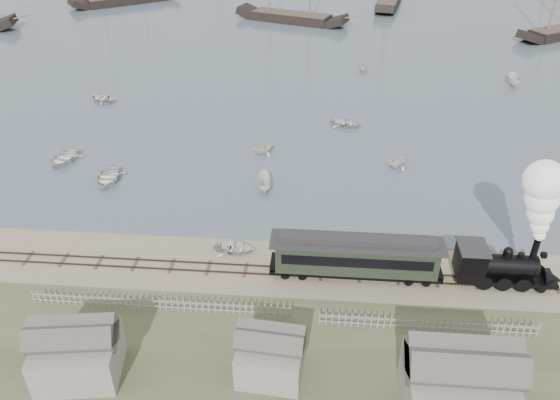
{
  "coord_description": "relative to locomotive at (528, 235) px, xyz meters",
  "views": [
    {
      "loc": [
        4.49,
        -35.42,
        28.01
      ],
      "look_at": [
        1.36,
        3.13,
        3.5
      ],
      "focal_mm": 35.0,
      "sensor_mm": 36.0,
      "label": 1
    }
  ],
  "objects": [
    {
      "name": "shed_mid",
      "position": [
        -17.86,
        -10.0,
        -4.66
      ],
      "size": [
        4.0,
        3.5,
        3.6
      ],
      "primitive_type": null,
      "color": "gray",
      "rests_on": "ground"
    },
    {
      "name": "rowboat_5",
      "position": [
        11.84,
        43.9,
        -3.86
      ],
      "size": [
        3.99,
        1.83,
        1.49
      ],
      "primitive_type": "imported",
      "rotation": [
        0.0,
        0.0,
        3.04
      ],
      "color": "silver",
      "rests_on": "harbor_water"
    },
    {
      "name": "shed_left",
      "position": [
        -29.86,
        -11.0,
        -4.66
      ],
      "size": [
        5.0,
        4.0,
        4.1
      ],
      "primitive_type": null,
      "color": "gray",
      "rests_on": "ground"
    },
    {
      "name": "ground",
      "position": [
        -19.86,
        2.0,
        -4.66
      ],
      "size": [
        600.0,
        600.0,
        0.0
      ],
      "primitive_type": "plane",
      "color": "tan",
      "rests_on": "ground"
    },
    {
      "name": "rowboat_3",
      "position": [
        -12.3,
        27.98,
        -4.21
      ],
      "size": [
        3.71,
        4.4,
        0.78
      ],
      "primitive_type": "imported",
      "rotation": [
        0.0,
        0.0,
        1.26
      ],
      "color": "silver",
      "rests_on": "harbor_water"
    },
    {
      "name": "rowboat_8",
      "position": [
        -42.74,
        16.31,
        -4.15
      ],
      "size": [
        4.9,
        3.91,
        0.91
      ],
      "primitive_type": "imported",
      "rotation": [
        0.0,
        0.0,
        6.09
      ],
      "color": "silver",
      "rests_on": "harbor_water"
    },
    {
      "name": "rowboat_1",
      "position": [
        -21.55,
        20.06,
        -3.87
      ],
      "size": [
        3.48,
        3.61,
        1.46
      ],
      "primitive_type": "imported",
      "rotation": [
        0.0,
        0.0,
        2.11
      ],
      "color": "silver",
      "rests_on": "harbor_water"
    },
    {
      "name": "rowboat_4",
      "position": [
        -7.06,
        18.13,
        -3.85
      ],
      "size": [
        3.7,
        3.76,
        1.5
      ],
      "primitive_type": "imported",
      "rotation": [
        0.0,
        0.0,
        5.39
      ],
      "color": "silver",
      "rests_on": "harbor_water"
    },
    {
      "name": "passenger_coach",
      "position": [
        -12.23,
        0.0,
        -2.62
      ],
      "size": [
        13.21,
        2.55,
        3.21
      ],
      "color": "black",
      "rests_on": "ground"
    },
    {
      "name": "rowboat_2",
      "position": [
        -20.69,
        12.54,
        -3.94
      ],
      "size": [
        3.58,
        1.84,
        1.32
      ],
      "primitive_type": "imported",
      "rotation": [
        0.0,
        0.0,
        3.31
      ],
      "color": "silver",
      "rests_on": "harbor_water"
    },
    {
      "name": "rowboat_0",
      "position": [
        -36.56,
        12.65,
        -4.14
      ],
      "size": [
        4.72,
        3.58,
        0.92
      ],
      "primitive_type": "imported",
      "rotation": [
        0.0,
        0.0,
        0.1
      ],
      "color": "silver",
      "rests_on": "harbor_water"
    },
    {
      "name": "rowboat_7",
      "position": [
        -9.28,
        48.24,
        -3.87
      ],
      "size": [
        2.94,
        2.59,
        1.46
      ],
      "primitive_type": "imported",
      "rotation": [
        0.0,
        0.0,
        0.07
      ],
      "color": "silver",
      "rests_on": "harbor_water"
    },
    {
      "name": "rail_track",
      "position": [
        -19.86,
        0.0,
        -4.62
      ],
      "size": [
        120.0,
        1.8,
        0.16
      ],
      "color": "#39291F",
      "rests_on": "ground"
    },
    {
      "name": "picket_fence_east",
      "position": [
        -7.36,
        -5.5,
        -4.66
      ],
      "size": [
        15.0,
        0.1,
        1.2
      ],
      "primitive_type": null,
      "color": "gray",
      "rests_on": "ground"
    },
    {
      "name": "rowboat_6",
      "position": [
        -44.72,
        33.43,
        -4.2
      ],
      "size": [
        4.3,
        4.77,
        0.81
      ],
      "primitive_type": "imported",
      "rotation": [
        0.0,
        0.0,
        4.23
      ],
      "color": "silver",
      "rests_on": "harbor_water"
    },
    {
      "name": "locomotive",
      "position": [
        0.0,
        0.0,
        0.0
      ],
      "size": [
        8.13,
        3.03,
        10.13
      ],
      "color": "black",
      "rests_on": "ground"
    },
    {
      "name": "picket_fence_west",
      "position": [
        -26.36,
        -5.0,
        -4.66
      ],
      "size": [
        19.0,
        0.1,
        1.2
      ],
      "primitive_type": null,
      "color": "gray",
      "rests_on": "ground"
    },
    {
      "name": "beached_dinghy",
      "position": [
        -22.03,
        2.38,
        -4.3
      ],
      "size": [
        2.89,
        3.77,
        0.72
      ],
      "primitive_type": "imported",
      "rotation": [
        0.0,
        0.0,
        1.45
      ],
      "color": "silver",
      "rests_on": "ground"
    }
  ]
}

